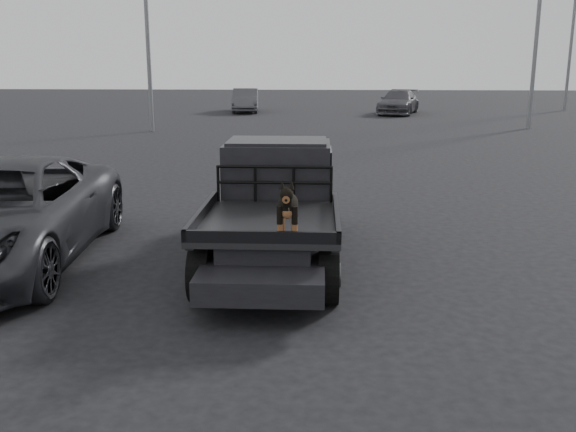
# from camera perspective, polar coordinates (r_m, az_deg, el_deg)

# --- Properties ---
(ground) EXTENTS (120.00, 120.00, 0.00)m
(ground) POSITION_cam_1_polar(r_m,az_deg,el_deg) (8.43, -3.14, -7.74)
(ground) COLOR black
(ground) RESTS_ON ground
(flatbed_ute) EXTENTS (2.00, 5.40, 0.92)m
(flatbed_ute) POSITION_cam_1_polar(r_m,az_deg,el_deg) (9.93, -1.27, -1.57)
(flatbed_ute) COLOR black
(flatbed_ute) RESTS_ON ground
(ute_cab) EXTENTS (1.72, 1.30, 0.88)m
(ute_cab) POSITION_cam_1_polar(r_m,az_deg,el_deg) (10.67, -0.93, 4.46)
(ute_cab) COLOR black
(ute_cab) RESTS_ON flatbed_ute
(headache_rack) EXTENTS (1.80, 0.08, 0.55)m
(headache_rack) POSITION_cam_1_polar(r_m,az_deg,el_deg) (9.96, -1.21, 2.82)
(headache_rack) COLOR black
(headache_rack) RESTS_ON flatbed_ute
(dog) EXTENTS (0.32, 0.60, 0.74)m
(dog) POSITION_cam_1_polar(r_m,az_deg,el_deg) (7.88, -0.00, 0.59)
(dog) COLOR black
(dog) RESTS_ON flatbed_ute
(distant_car_a) EXTENTS (1.80, 4.30, 1.38)m
(distant_car_a) POSITION_cam_1_polar(r_m,az_deg,el_deg) (39.07, -3.80, 10.22)
(distant_car_a) COLOR #444449
(distant_car_a) RESTS_ON ground
(distant_car_b) EXTENTS (3.12, 5.02, 1.36)m
(distant_car_b) POSITION_cam_1_polar(r_m,az_deg,el_deg) (38.13, 9.79, 9.95)
(distant_car_b) COLOR #454449
(distant_car_b) RESTS_ON ground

